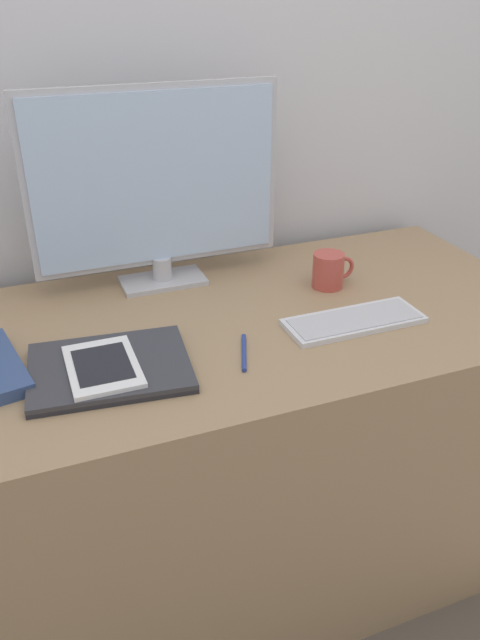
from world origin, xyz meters
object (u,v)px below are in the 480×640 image
at_px(monitor, 157,186).
at_px(laptop, 110,368).
at_px(pen, 244,352).
at_px(coffee_mug, 329,270).
at_px(keyboard, 354,321).
at_px(ereader, 103,366).

distance_m(monitor, laptop, 0.47).
bearing_deg(monitor, laptop, -119.38).
height_order(monitor, laptop, monitor).
height_order(monitor, pen, monitor).
bearing_deg(coffee_mug, keyboard, -101.61).
height_order(coffee_mug, pen, coffee_mug).
distance_m(ereader, pen, 0.27).
relative_size(coffee_mug, pen, 0.85).
xyz_separation_m(keyboard, laptop, (-0.53, 0.00, 0.00)).
distance_m(ereader, coffee_mug, 0.61).
height_order(laptop, pen, laptop).
relative_size(monitor, ereader, 3.17).
bearing_deg(keyboard, monitor, 132.90).
relative_size(laptop, coffee_mug, 2.99).
bearing_deg(keyboard, ereader, -178.96).
relative_size(monitor, pen, 4.63).
bearing_deg(coffee_mug, monitor, 155.57).
relative_size(laptop, pen, 2.54).
distance_m(keyboard, pen, 0.27).
height_order(keyboard, ereader, ereader).
distance_m(keyboard, laptop, 0.53).
xyz_separation_m(keyboard, pen, (-0.27, -0.03, -0.00)).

